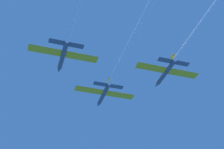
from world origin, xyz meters
TOP-DOWN VIEW (x-y plane):
  - jet_lead at (-0.19, -22.06)m, footprint 17.40×69.46m
  - jet_left_wing at (-14.50, -31.00)m, footprint 17.40×60.23m
  - jet_right_wing at (13.18, -33.05)m, footprint 17.40×62.69m

SIDE VIEW (x-z plane):
  - jet_lead at x=-0.19m, z-range -1.83..1.06m
  - jet_left_wing at x=-14.50m, z-range -1.15..1.73m
  - jet_right_wing at x=13.18m, z-range -1.10..1.78m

